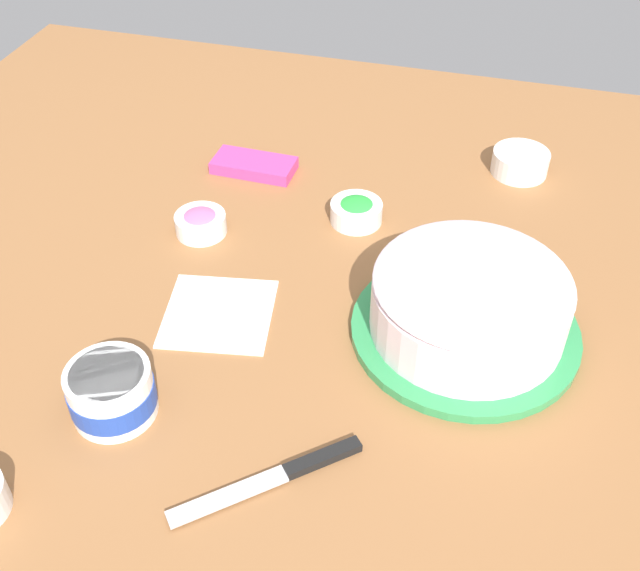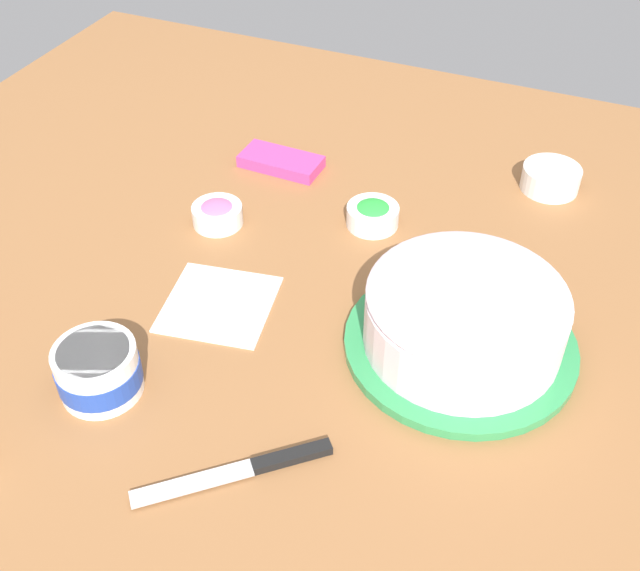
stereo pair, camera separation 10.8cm
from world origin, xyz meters
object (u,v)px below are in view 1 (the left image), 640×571
(frosting_tub, at_px, (111,391))
(sprinkle_bowl_pink, at_px, (201,222))
(candy_box_upper, at_px, (254,165))
(paper_napkin, at_px, (219,312))
(spreading_knife, at_px, (285,473))
(sprinkle_bowl_blue, at_px, (520,161))
(frosted_cake, at_px, (469,306))
(sprinkle_bowl_green, at_px, (356,211))

(frosting_tub, distance_m, sprinkle_bowl_pink, 0.37)
(sprinkle_bowl_pink, height_order, candy_box_upper, sprinkle_bowl_pink)
(candy_box_upper, distance_m, paper_napkin, 0.37)
(spreading_knife, bearing_deg, sprinkle_bowl_blue, -106.34)
(frosted_cake, bearing_deg, sprinkle_bowl_blue, -95.36)
(sprinkle_bowl_pink, bearing_deg, frosted_cake, 164.63)
(frosting_tub, distance_m, candy_box_upper, 0.56)
(spreading_knife, height_order, sprinkle_bowl_green, sprinkle_bowl_green)
(candy_box_upper, height_order, paper_napkin, candy_box_upper)
(sprinkle_bowl_green, xyz_separation_m, paper_napkin, (0.14, 0.27, -0.02))
(sprinkle_bowl_pink, bearing_deg, candy_box_upper, -96.90)
(frosting_tub, height_order, sprinkle_bowl_blue, frosting_tub)
(sprinkle_bowl_blue, height_order, sprinkle_bowl_pink, sprinkle_bowl_blue)
(frosting_tub, xyz_separation_m, sprinkle_bowl_blue, (-0.44, -0.68, -0.01))
(sprinkle_bowl_green, distance_m, paper_napkin, 0.30)
(candy_box_upper, bearing_deg, frosted_cake, 144.51)
(frosted_cake, distance_m, spreading_knife, 0.33)
(sprinkle_bowl_green, xyz_separation_m, candy_box_upper, (0.21, -0.10, -0.01))
(sprinkle_bowl_green, height_order, candy_box_upper, sprinkle_bowl_green)
(sprinkle_bowl_blue, relative_size, sprinkle_bowl_green, 1.17)
(sprinkle_bowl_green, distance_m, sprinkle_bowl_pink, 0.25)
(sprinkle_bowl_blue, height_order, sprinkle_bowl_green, sprinkle_bowl_blue)
(sprinkle_bowl_pink, relative_size, paper_napkin, 0.54)
(frosting_tub, bearing_deg, spreading_knife, 171.08)
(sprinkle_bowl_blue, bearing_deg, spreading_knife, 73.66)
(sprinkle_bowl_blue, relative_size, paper_napkin, 0.65)
(paper_napkin, bearing_deg, sprinkle_bowl_green, -117.15)
(sprinkle_bowl_pink, bearing_deg, sprinkle_bowl_blue, -146.91)
(sprinkle_bowl_green, relative_size, paper_napkin, 0.56)
(sprinkle_bowl_green, bearing_deg, frosted_cake, 133.59)
(sprinkle_bowl_green, height_order, sprinkle_bowl_pink, sprinkle_bowl_green)
(spreading_knife, bearing_deg, candy_box_upper, -67.86)
(sprinkle_bowl_blue, xyz_separation_m, candy_box_upper, (0.45, 0.12, -0.01))
(sprinkle_bowl_blue, relative_size, candy_box_upper, 0.69)
(spreading_knife, xyz_separation_m, sprinkle_bowl_blue, (-0.21, -0.71, 0.02))
(sprinkle_bowl_pink, distance_m, candy_box_upper, 0.19)
(frosted_cake, relative_size, sprinkle_bowl_blue, 3.18)
(frosted_cake, relative_size, candy_box_upper, 2.18)
(spreading_knife, xyz_separation_m, sprinkle_bowl_green, (0.03, -0.50, 0.01))
(frosting_tub, bearing_deg, sprinkle_bowl_pink, -84.70)
(frosting_tub, relative_size, candy_box_upper, 0.74)
(frosted_cake, height_order, sprinkle_bowl_pink, frosted_cake)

